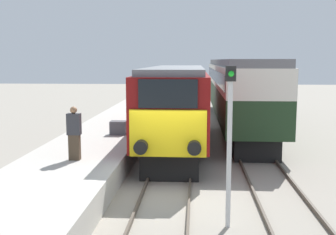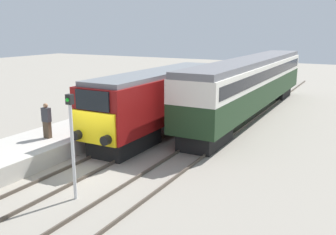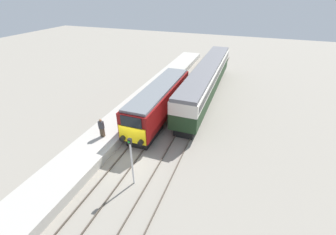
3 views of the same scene
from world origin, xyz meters
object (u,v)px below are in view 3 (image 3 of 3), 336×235
object	(u,v)px
locomotive	(160,101)
luggage_crate	(134,110)
signal_post	(131,158)
passenger_carriage	(207,78)
person_on_platform	(102,128)

from	to	relation	value
locomotive	luggage_crate	size ratio (longest dim) A/B	18.16
luggage_crate	signal_post	bearing A→B (deg)	-62.77
passenger_carriage	person_on_platform	size ratio (longest dim) A/B	11.98
locomotive	signal_post	bearing A→B (deg)	-79.72
locomotive	signal_post	size ratio (longest dim) A/B	3.21
locomotive	luggage_crate	world-z (taller)	locomotive
passenger_carriage	signal_post	distance (m)	17.01
person_on_platform	luggage_crate	distance (m)	4.94
luggage_crate	passenger_carriage	bearing A→B (deg)	55.57
signal_post	luggage_crate	distance (m)	9.36
person_on_platform	signal_post	size ratio (longest dim) A/B	0.45
passenger_carriage	signal_post	bearing A→B (deg)	-95.74
locomotive	luggage_crate	distance (m)	2.95
locomotive	luggage_crate	xyz separation A→B (m)	(-2.54, -1.12, -0.98)
passenger_carriage	person_on_platform	bearing A→B (deg)	-115.65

